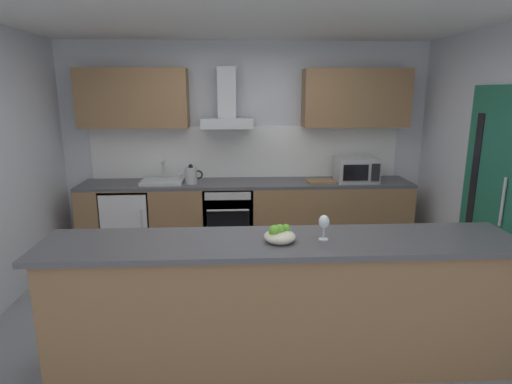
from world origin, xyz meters
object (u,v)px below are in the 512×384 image
object	(u,v)px
fruit_bowl	(280,235)
range_hood	(227,109)
oven	(228,217)
microwave	(356,170)
refrigerator	(130,221)
wine_glass	(324,223)
kettle	(191,175)
chopping_board	(321,181)
sink	(163,181)

from	to	relation	value
fruit_bowl	range_hood	bearing A→B (deg)	98.87
oven	microwave	bearing A→B (deg)	-1.01
microwave	fruit_bowl	xyz separation A→B (m)	(-1.20, -2.31, -0.02)
range_hood	oven	bearing A→B (deg)	-90.00
refrigerator	fruit_bowl	bearing A→B (deg)	-55.45
refrigerator	wine_glass	xyz separation A→B (m)	(1.92, -2.31, 0.68)
kettle	range_hood	xyz separation A→B (m)	(0.44, 0.16, 0.78)
oven	chopping_board	world-z (taller)	chopping_board
fruit_bowl	refrigerator	bearing A→B (deg)	124.55
oven	range_hood	world-z (taller)	range_hood
oven	microwave	size ratio (longest dim) A/B	1.60
sink	chopping_board	world-z (taller)	sink
refrigerator	range_hood	size ratio (longest dim) A/B	1.18
range_hood	fruit_bowl	distance (m)	2.61
range_hood	fruit_bowl	size ratio (longest dim) A/B	3.27
microwave	sink	distance (m)	2.38
oven	chopping_board	size ratio (longest dim) A/B	2.35
microwave	wine_glass	bearing A→B (deg)	-111.27
sink	wine_glass	world-z (taller)	same
fruit_bowl	microwave	bearing A→B (deg)	62.54
range_hood	chopping_board	size ratio (longest dim) A/B	2.12
fruit_bowl	oven	bearing A→B (deg)	99.35
oven	wine_glass	distance (m)	2.50
sink	range_hood	bearing A→B (deg)	8.48
oven	range_hood	distance (m)	1.33
oven	wine_glass	xyz separation A→B (m)	(0.69, -2.32, 0.65)
microwave	range_hood	xyz separation A→B (m)	(-1.59, 0.16, 0.74)
wine_glass	range_hood	bearing A→B (deg)	105.84
microwave	sink	world-z (taller)	microwave
oven	microwave	world-z (taller)	microwave
range_hood	refrigerator	bearing A→B (deg)	-173.83
range_hood	chopping_board	xyz separation A→B (m)	(1.15, -0.15, -0.88)
microwave	kettle	bearing A→B (deg)	-179.84
chopping_board	fruit_bowl	bearing A→B (deg)	-108.22
microwave	refrigerator	bearing A→B (deg)	179.49
microwave	fruit_bowl	world-z (taller)	microwave
refrigerator	range_hood	world-z (taller)	range_hood
microwave	range_hood	world-z (taller)	range_hood
kettle	microwave	bearing A→B (deg)	0.16
chopping_board	sink	bearing A→B (deg)	178.98
oven	range_hood	size ratio (longest dim) A/B	1.11
refrigerator	fruit_bowl	xyz separation A→B (m)	(1.61, -2.34, 0.61)
sink	kettle	distance (m)	0.36
oven	refrigerator	xyz separation A→B (m)	(-1.22, -0.00, -0.03)
wine_glass	refrigerator	bearing A→B (deg)	129.64
refrigerator	chopping_board	bearing A→B (deg)	-0.51
fruit_bowl	chopping_board	xyz separation A→B (m)	(0.76, 2.31, -0.12)
oven	sink	size ratio (longest dim) A/B	1.60
refrigerator	chopping_board	world-z (taller)	chopping_board
chopping_board	microwave	bearing A→B (deg)	-0.55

